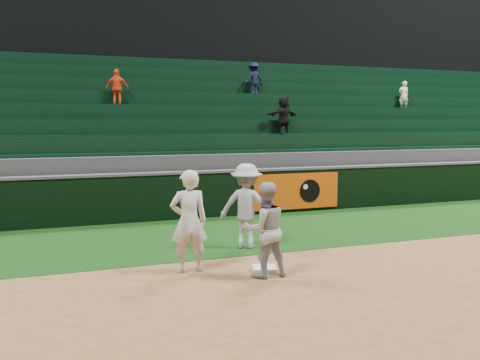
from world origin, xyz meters
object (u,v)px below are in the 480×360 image
object	(u,v)px
first_base	(264,269)
baserunner	(265,230)
first_baseman	(189,221)
base_coach	(247,206)

from	to	relation	value
first_base	baserunner	distance (m)	0.79
first_baseman	base_coach	xyz separation A→B (m)	(1.55, 1.26, -0.01)
first_baseman	baserunner	xyz separation A→B (m)	(1.08, -0.72, -0.09)
baserunner	first_baseman	bearing A→B (deg)	-32.86
first_base	base_coach	world-z (taller)	base_coach
first_base	base_coach	distance (m)	1.95
baserunner	base_coach	bearing A→B (deg)	-102.54
first_base	first_baseman	world-z (taller)	first_baseman
baserunner	base_coach	size ratio (longest dim) A/B	0.92
base_coach	baserunner	bearing A→B (deg)	108.61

